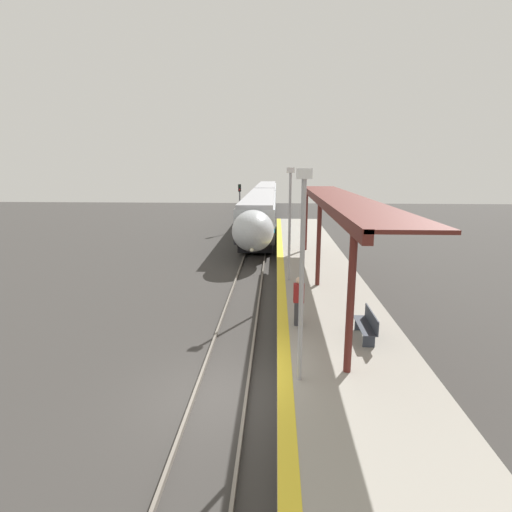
{
  "coord_description": "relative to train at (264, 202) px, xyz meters",
  "views": [
    {
      "loc": [
        1.48,
        -9.88,
        6.23
      ],
      "look_at": [
        0.54,
        8.64,
        2.07
      ],
      "focal_mm": 28.0,
      "sensor_mm": 36.0,
      "label": 1
    }
  ],
  "objects": [
    {
      "name": "lamppost_mid",
      "position": [
        2.12,
        -28.75,
        1.8
      ],
      "size": [
        0.36,
        0.2,
        5.33
      ],
      "color": "#9E9EA3",
      "rests_on": "platform_right"
    },
    {
      "name": "ground_plane",
      "position": [
        0.0,
        -37.57,
        -2.12
      ],
      "size": [
        120.0,
        120.0,
        0.0
      ],
      "primitive_type": "plane",
      "color": "#383533"
    },
    {
      "name": "rail_right",
      "position": [
        0.72,
        -37.57,
        -2.05
      ],
      "size": [
        0.08,
        90.0,
        0.15
      ],
      "primitive_type": "cube",
      "color": "slate",
      "rests_on": "ground_plane"
    },
    {
      "name": "train",
      "position": [
        0.0,
        0.0,
        0.0
      ],
      "size": [
        2.85,
        47.89,
        3.69
      ],
      "color": "black",
      "rests_on": "ground_plane"
    },
    {
      "name": "railway_signal",
      "position": [
        -2.08,
        -8.52,
        0.66
      ],
      "size": [
        0.28,
        0.28,
        4.56
      ],
      "color": "#59595E",
      "rests_on": "ground_plane"
    },
    {
      "name": "rail_left",
      "position": [
        -0.72,
        -37.57,
        -2.05
      ],
      "size": [
        0.08,
        90.0,
        0.15
      ],
      "primitive_type": "cube",
      "color": "slate",
      "rests_on": "ground_plane"
    },
    {
      "name": "platform_right",
      "position": [
        3.64,
        -37.57,
        -1.69
      ],
      "size": [
        4.18,
        64.0,
        0.87
      ],
      "color": "gray",
      "rests_on": "ground_plane"
    },
    {
      "name": "lamppost_near",
      "position": [
        2.12,
        -38.05,
        1.8
      ],
      "size": [
        0.36,
        0.2,
        5.33
      ],
      "color": "#9E9EA3",
      "rests_on": "platform_right"
    },
    {
      "name": "station_canopy",
      "position": [
        4.01,
        -29.55,
        2.57
      ],
      "size": [
        2.02,
        19.05,
        4.08
      ],
      "color": "#511E19",
      "rests_on": "platform_right"
    },
    {
      "name": "platform_bench",
      "position": [
        4.42,
        -35.41,
        -0.78
      ],
      "size": [
        0.44,
        1.72,
        0.89
      ],
      "color": "#2D333D",
      "rests_on": "platform_right"
    },
    {
      "name": "person_waiting",
      "position": [
        2.28,
        -34.43,
        -0.36
      ],
      "size": [
        0.36,
        0.23,
        1.72
      ],
      "color": "#333338",
      "rests_on": "platform_right"
    }
  ]
}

